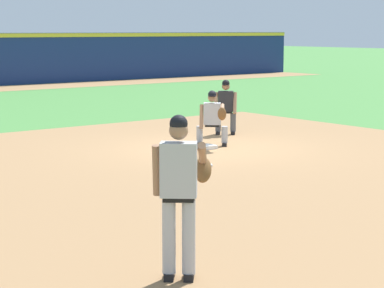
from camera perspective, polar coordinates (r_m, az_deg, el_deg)
name	(u,v)px	position (r m, az deg, el deg)	size (l,w,h in m)	color
ground_plane	(207,149)	(17.56, 1.11, -0.36)	(160.00, 160.00, 0.00)	#47843D
infield_dirt_patch	(198,191)	(12.98, 0.43, -3.59)	(18.00, 18.00, 0.01)	#9E754C
first_base_bag	(207,147)	(17.56, 1.11, -0.22)	(0.38, 0.38, 0.09)	white
baseball	(211,165)	(15.20, 1.45, -1.65)	(0.07, 0.07, 0.07)	white
pitcher	(180,187)	(8.24, -0.89, -3.29)	(0.85, 0.54, 1.86)	black
first_baseman	(213,116)	(17.81, 1.60, 2.14)	(0.70, 1.09, 1.34)	black
umpire	(226,105)	(19.87, 2.58, 2.99)	(0.68, 0.67, 1.46)	black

